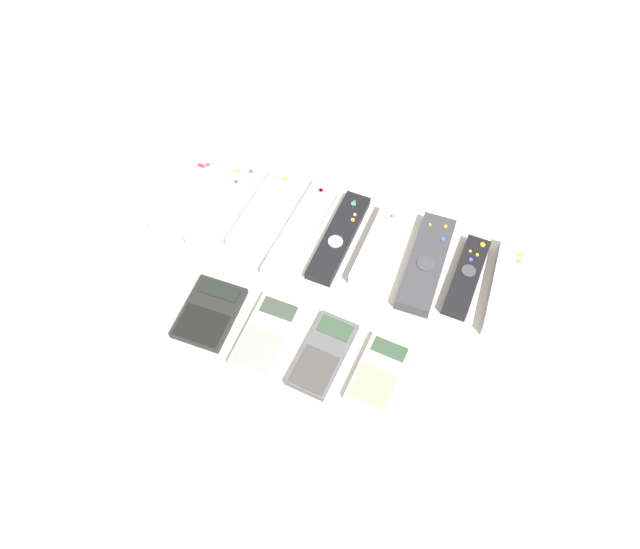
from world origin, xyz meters
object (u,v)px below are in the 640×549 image
at_px(remote_0, 192,188).
at_px(remote_7, 467,277).
at_px(calculator_3, 379,373).
at_px(remote_4, 341,238).
at_px(remote_8, 506,288).
at_px(calculator_1, 267,335).
at_px(calculator_0, 210,313).
at_px(remote_3, 302,228).
at_px(remote_5, 382,248).
at_px(remote_2, 265,211).
at_px(calculator_2, 323,354).
at_px(remote_6, 426,263).
at_px(remote_1, 226,202).

xyz_separation_m(remote_0, remote_7, (0.51, 0.00, -0.00)).
relative_size(remote_0, calculator_3, 1.74).
bearing_deg(remote_7, remote_4, -178.52).
distance_m(remote_4, remote_8, 0.29).
relative_size(remote_8, calculator_1, 1.39).
bearing_deg(calculator_0, remote_3, 68.49).
relative_size(remote_4, remote_8, 1.05).
height_order(remote_4, remote_5, remote_5).
bearing_deg(remote_2, calculator_1, -61.64).
xyz_separation_m(remote_7, remote_8, (0.07, 0.00, 0.00)).
relative_size(calculator_2, calculator_3, 1.15).
distance_m(calculator_0, calculator_2, 0.20).
relative_size(remote_6, calculator_0, 1.60).
height_order(remote_1, calculator_3, remote_1).
bearing_deg(remote_2, calculator_0, -86.61).
distance_m(remote_2, calculator_3, 0.36).
bearing_deg(remote_7, remote_2, -179.04).
distance_m(remote_2, calculator_2, 0.30).
xyz_separation_m(remote_3, remote_6, (0.22, 0.01, 0.00)).
xyz_separation_m(remote_3, calculator_2, (0.12, -0.21, -0.00)).
relative_size(remote_5, remote_7, 1.04).
relative_size(remote_4, remote_6, 0.99).
relative_size(remote_6, remote_8, 1.06).
bearing_deg(remote_2, calculator_3, -33.87).
xyz_separation_m(remote_4, remote_6, (0.15, 0.00, 0.00)).
xyz_separation_m(remote_1, calculator_1, (0.18, -0.21, -0.00)).
relative_size(remote_4, remote_5, 1.18).
relative_size(remote_1, remote_4, 1.09).
bearing_deg(remote_3, remote_0, -178.88).
height_order(remote_2, calculator_3, remote_2).
bearing_deg(remote_2, remote_6, 2.83).
height_order(remote_5, calculator_0, remote_5).
relative_size(remote_0, remote_3, 0.95).
relative_size(calculator_0, calculator_1, 0.92).
height_order(remote_0, calculator_2, remote_0).
relative_size(remote_1, remote_6, 1.09).
bearing_deg(calculator_0, remote_7, 28.83).
bearing_deg(calculator_1, remote_3, 97.94).
bearing_deg(remote_4, remote_3, -173.22).
xyz_separation_m(remote_7, calculator_0, (-0.37, -0.22, -0.00)).
relative_size(remote_1, remote_8, 1.15).
bearing_deg(remote_0, remote_1, -4.40).
xyz_separation_m(remote_8, calculator_3, (-0.14, -0.22, -0.00)).
bearing_deg(remote_1, remote_5, 4.59).
height_order(remote_3, remote_8, remote_8).
bearing_deg(remote_7, remote_8, 1.39).
height_order(remote_1, remote_8, remote_8).
relative_size(remote_6, remote_7, 1.24).
distance_m(remote_2, calculator_1, 0.24).
relative_size(remote_2, remote_6, 0.92).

